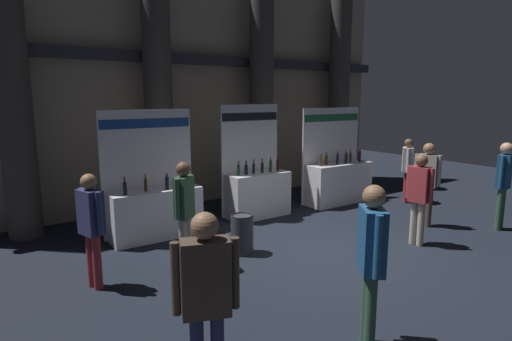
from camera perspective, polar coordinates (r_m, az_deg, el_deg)
name	(u,v)px	position (r m, az deg, el deg)	size (l,w,h in m)	color
ground_plane	(322,251)	(7.73, 8.98, -10.87)	(24.00, 24.00, 0.00)	black
hall_colonnade	(205,78)	(10.83, -7.04, 12.49)	(11.83, 1.13, 6.65)	tan
exhibitor_booth_0	(155,207)	(8.43, -13.71, -4.91)	(1.86, 0.66, 2.50)	white
exhibitor_booth_1	(257,189)	(9.63, 0.13, -2.59)	(1.55, 0.66, 2.57)	white
exhibitor_booth_2	(338,179)	(11.07, 11.16, -1.15)	(1.96, 0.66, 2.47)	white
trash_bin	(242,234)	(7.43, -1.91, -8.70)	(0.40, 0.40, 0.71)	#38383D
visitor_0	(427,177)	(9.49, 22.42, -0.81)	(0.35, 0.51, 1.80)	#47382D
visitor_1	(419,192)	(8.24, 21.50, -2.73)	(0.28, 0.51, 1.72)	#ADA393
visitor_2	(206,291)	(3.78, -6.87, -16.14)	(0.56, 0.36, 1.79)	navy
visitor_3	(91,221)	(6.38, -21.66, -6.48)	(0.33, 0.51, 1.69)	maroon
visitor_4	(371,252)	(4.67, 15.55, -10.67)	(0.43, 0.49, 1.84)	#33563D
visitor_5	(504,178)	(9.96, 30.84, -0.93)	(0.48, 0.29, 1.83)	#33563D
visitor_6	(184,207)	(6.69, -9.80, -4.97)	(0.42, 0.34, 1.75)	#ADA393
visitor_7	(407,164)	(11.55, 20.05, 0.79)	(0.45, 0.44, 1.68)	maroon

